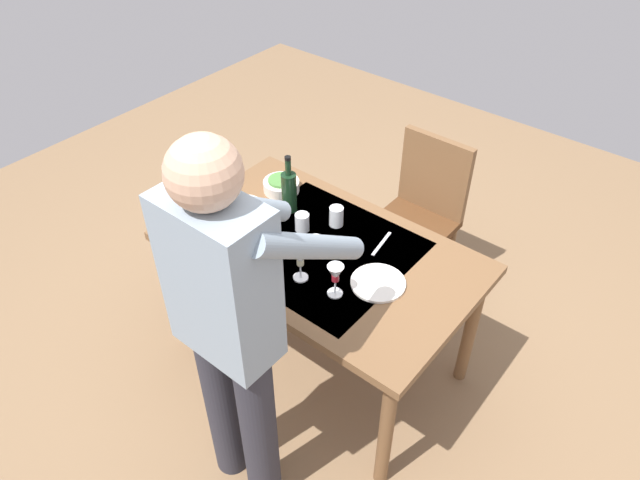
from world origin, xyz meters
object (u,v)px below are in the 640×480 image
object	(u,v)px
person_server	(231,324)
side_bowl_salad	(281,185)
water_cup_near_left	(316,246)
wine_glass_right	(335,275)
wine_bottle	(289,191)
chair_near	(422,208)
dining_table	(320,262)
dinner_plate_near	(378,283)
serving_bowl_pasta	(238,216)
wine_glass_left	(300,259)
water_cup_near_right	(336,216)
water_cup_far_left	(302,222)

from	to	relation	value
person_server	side_bowl_salad	xyz separation A→B (m)	(0.60, -0.91, -0.18)
water_cup_near_left	wine_glass_right	bearing A→B (deg)	147.33
wine_bottle	chair_near	bearing A→B (deg)	-117.63
dining_table	dinner_plate_near	bearing A→B (deg)	176.35
serving_bowl_pasta	side_bowl_salad	bearing A→B (deg)	-87.70
person_server	serving_bowl_pasta	distance (m)	0.85
serving_bowl_pasta	side_bowl_salad	size ratio (longest dim) A/B	1.67
wine_glass_left	serving_bowl_pasta	xyz separation A→B (m)	(0.47, -0.10, -0.07)
wine_glass_left	chair_near	bearing A→B (deg)	-90.08
dining_table	water_cup_near_left	xyz separation A→B (m)	(-0.01, 0.04, 0.13)
serving_bowl_pasta	chair_near	bearing A→B (deg)	-117.93
water_cup_near_left	water_cup_near_right	size ratio (longest dim) A/B	0.95
serving_bowl_pasta	dinner_plate_near	bearing A→B (deg)	-174.42
wine_glass_right	wine_glass_left	bearing A→B (deg)	6.02
dinner_plate_near	water_cup_near_right	bearing A→B (deg)	-28.12
chair_near	serving_bowl_pasta	xyz separation A→B (m)	(0.48, 0.90, 0.25)
wine_glass_left	water_cup_near_left	bearing A→B (deg)	-73.00
chair_near	water_cup_near_left	distance (m)	0.88
wine_glass_left	side_bowl_salad	size ratio (longest dim) A/B	0.84
water_cup_far_left	wine_glass_left	bearing A→B (deg)	129.35
person_server	wine_bottle	xyz separation A→B (m)	(0.46, -0.81, -0.11)
wine_glass_left	wine_glass_right	distance (m)	0.17
serving_bowl_pasta	side_bowl_salad	distance (m)	0.32
chair_near	dinner_plate_near	world-z (taller)	chair_near
water_cup_near_left	water_cup_far_left	world-z (taller)	water_cup_near_left
chair_near	person_server	size ratio (longest dim) A/B	0.54
water_cup_far_left	dinner_plate_near	size ratio (longest dim) A/B	0.37
dining_table	wine_glass_left	size ratio (longest dim) A/B	9.23
water_cup_near_left	serving_bowl_pasta	distance (m)	0.43
wine_bottle	wine_glass_right	world-z (taller)	wine_bottle
water_cup_near_left	side_bowl_salad	distance (m)	0.51
wine_glass_right	side_bowl_salad	distance (m)	0.77
dining_table	wine_glass_right	world-z (taller)	wine_glass_right
chair_near	water_cup_far_left	distance (m)	0.82
chair_near	wine_glass_left	xyz separation A→B (m)	(0.00, 1.00, 0.32)
water_cup_near_left	side_bowl_salad	xyz separation A→B (m)	(0.44, -0.26, -0.01)
water_cup_near_right	side_bowl_salad	bearing A→B (deg)	-6.43
dining_table	side_bowl_salad	distance (m)	0.50
wine_bottle	serving_bowl_pasta	distance (m)	0.27
chair_near	water_cup_far_left	xyz separation A→B (m)	(0.21, 0.75, 0.26)
side_bowl_salad	dinner_plate_near	size ratio (longest dim) A/B	0.78
chair_near	water_cup_near_right	world-z (taller)	chair_near
water_cup_near_right	water_cup_far_left	xyz separation A→B (m)	(0.10, 0.13, -0.00)
wine_glass_right	water_cup_near_left	distance (m)	0.26
dinner_plate_near	dining_table	bearing A→B (deg)	-3.65
wine_bottle	serving_bowl_pasta	xyz separation A→B (m)	(0.12, 0.23, -0.08)
water_cup_far_left	dinner_plate_near	xyz separation A→B (m)	(-0.48, 0.07, -0.04)
chair_near	water_cup_near_left	bearing A→B (deg)	86.66
person_server	water_cup_far_left	xyz separation A→B (m)	(0.32, -0.74, -0.17)
person_server	wine_glass_left	size ratio (longest dim) A/B	11.19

